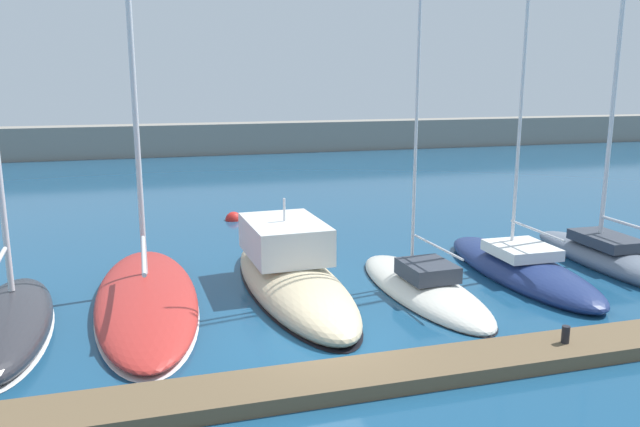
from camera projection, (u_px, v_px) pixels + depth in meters
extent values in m
plane|color=navy|center=(323.00, 349.00, 16.10)|extent=(120.00, 120.00, 0.00)
cube|color=brown|center=(349.00, 379.00, 14.11)|extent=(29.63, 1.55, 0.35)
cube|color=gray|center=(188.00, 139.00, 56.21)|extent=(108.00, 2.77, 2.75)
ellipsoid|color=#2D2D33|center=(10.00, 324.00, 16.95)|extent=(2.48, 7.34, 1.27)
ellipsoid|color=silver|center=(11.00, 333.00, 17.01)|extent=(2.51, 7.42, 0.12)
ellipsoid|color=#B72D28|center=(147.00, 298.00, 19.16)|extent=(3.03, 10.48, 0.86)
ellipsoid|color=silver|center=(147.00, 304.00, 19.20)|extent=(3.06, 10.58, 0.12)
cylinder|color=silver|center=(144.00, 254.00, 17.72)|extent=(0.13, 3.97, 0.12)
ellipsoid|color=beige|center=(292.00, 283.00, 20.42)|extent=(3.19, 10.12, 1.38)
ellipsoid|color=black|center=(293.00, 290.00, 20.47)|extent=(3.23, 10.22, 0.12)
cube|color=silver|center=(285.00, 238.00, 20.99)|extent=(2.56, 3.63, 1.20)
cube|color=black|center=(280.00, 230.00, 21.47)|extent=(2.21, 0.97, 0.67)
cylinder|color=silver|center=(284.00, 210.00, 20.78)|extent=(0.08, 0.08, 0.77)
ellipsoid|color=silver|center=(422.00, 290.00, 20.33)|extent=(2.71, 7.79, 1.00)
ellipsoid|color=black|center=(422.00, 291.00, 20.34)|extent=(2.74, 7.86, 0.12)
cylinder|color=silver|center=(417.00, 96.00, 19.75)|extent=(0.10, 0.10, 11.33)
cylinder|color=silver|center=(437.00, 247.00, 19.16)|extent=(0.19, 2.98, 0.07)
cube|color=#333842|center=(427.00, 270.00, 19.89)|extent=(1.57, 1.82, 0.51)
ellipsoid|color=navy|center=(520.00, 270.00, 22.00)|extent=(2.69, 8.55, 1.07)
cylinder|color=silver|center=(527.00, 23.00, 20.76)|extent=(0.12, 0.12, 15.69)
cylinder|color=silver|center=(536.00, 230.00, 20.91)|extent=(0.11, 2.96, 0.08)
cube|color=silver|center=(521.00, 250.00, 21.82)|extent=(1.97, 2.19, 0.38)
ellipsoid|color=slate|center=(612.00, 260.00, 22.98)|extent=(2.20, 8.43, 0.97)
cylinder|color=silver|center=(619.00, 44.00, 22.03)|extent=(0.16, 0.16, 14.51)
cylinder|color=silver|center=(631.00, 225.00, 21.95)|extent=(0.15, 2.87, 0.11)
cube|color=#333842|center=(606.00, 240.00, 23.20)|extent=(1.55, 2.62, 0.38)
sphere|color=yellow|center=(289.00, 221.00, 30.48)|extent=(0.61, 0.61, 0.61)
sphere|color=red|center=(234.00, 220.00, 30.61)|extent=(0.81, 0.81, 0.81)
cylinder|color=black|center=(566.00, 334.00, 15.56)|extent=(0.20, 0.20, 0.44)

